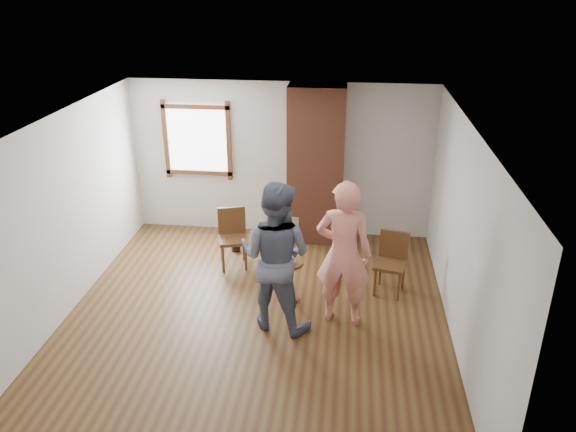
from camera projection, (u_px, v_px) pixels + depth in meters
The scene contains 12 objects.
ground at pixel (256, 319), 7.37m from camera, with size 5.50×5.50×0.00m, color brown.
room_shell at pixel (256, 174), 7.20m from camera, with size 5.04×5.52×2.62m.
brick_chimney at pixel (316, 166), 9.06m from camera, with size 0.90×0.50×2.60m, color brown.
stoneware_crock at pixel (293, 227), 9.43m from camera, with size 0.38×0.38×0.49m, color tan.
dark_pot at pixel (236, 247), 9.13m from camera, with size 0.14×0.14×0.14m, color black.
dining_chair_left at pixel (233, 234), 8.56m from camera, with size 0.52×0.52×0.91m.
dining_chair_right at pixel (392, 259), 7.85m from camera, with size 0.50×0.50×0.88m.
side_table at pixel (289, 274), 7.65m from camera, with size 0.40×0.40×0.60m.
cake_plate at pixel (289, 261), 7.57m from camera, with size 0.18×0.18×0.01m, color white.
cake_slice at pixel (290, 259), 7.56m from camera, with size 0.08×0.07×0.06m, color white.
man at pixel (276, 256), 6.90m from camera, with size 0.95×0.74×1.96m, color #131A35.
person_pink at pixel (344, 254), 6.98m from camera, with size 0.71×0.46×1.94m, color #F08A78.
Camera 1 is at (1.12, -6.10, 4.23)m, focal length 35.00 mm.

